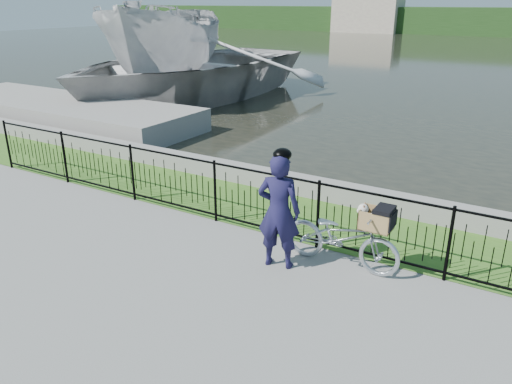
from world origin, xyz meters
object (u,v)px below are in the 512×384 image
Objects in this scene: boat_near at (169,47)px; boat_far at (186,68)px; dock at (61,111)px; cyclist at (279,210)px; bicycle_rig at (343,236)px.

boat_far is (0.87, -0.03, -0.76)m from boat_near.
cyclist is (10.74, -4.74, 0.55)m from dock.
bicycle_rig is at bearing 30.32° from cyclist.
boat_near is 1.15m from boat_far.
cyclist reaches higher than bicycle_rig.
boat_far is (-9.77, 10.17, 0.33)m from cyclist.
cyclist is 14.11m from boat_far.
bicycle_rig is at bearing -40.29° from boat_near.
bicycle_rig is 14.38m from boat_far.
boat_near is at bearing 178.17° from boat_far.
boat_far is (0.97, 5.43, 0.88)m from dock.
boat_near is at bearing 88.91° from dock.
cyclist is 0.18× the size of boat_near.
boat_far reaches higher than dock.
boat_far is at bearing 79.87° from dock.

